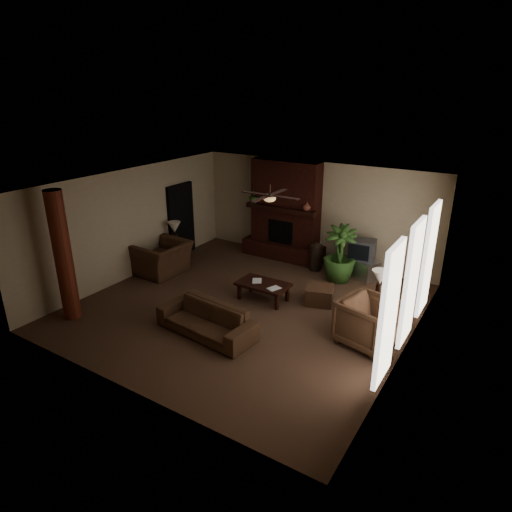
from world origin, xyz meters
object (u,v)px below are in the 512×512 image
Objects in this scene: armchair_left at (162,253)px; floor_vase at (316,255)px; armchair_right at (369,320)px; lamp_right at (380,279)px; sofa at (206,315)px; coffee_table at (263,285)px; side_table_right at (375,309)px; lamp_left at (174,229)px; floor_plant at (339,265)px; ottoman at (319,295)px; side_table_left at (175,254)px; log_column at (63,257)px; tv_stand at (362,268)px.

armchair_left reaches higher than floor_vase.
armchair_right is 1.03m from lamp_right.
sofa is 1.89m from coffee_table.
side_table_right is (2.72, 2.29, -0.14)m from sofa.
lamp_right is (5.87, -0.34, 0.00)m from lamp_left.
lamp_left is at bearing -163.45° from floor_plant.
ottoman is at bearing 171.75° from lamp_right.
ottoman is at bearing 66.20° from sofa.
side_table_right is at bearing -6.49° from ottoman.
floor_plant is 4.55m from side_table_left.
sofa is at bearing -107.88° from floor_plant.
coffee_table is 2.34m from floor_vase.
ottoman is at bearing -1.79° from lamp_left.
ottoman is at bearing 67.22° from armchair_right.
side_table_left is 0.73m from lamp_left.
side_table_right is (5.60, 0.46, -0.29)m from armchair_left.
armchair_left reaches higher than coffee_table.
lamp_left reaches higher than side_table_left.
log_column reaches higher than floor_vase.
side_table_right is (1.03, -2.10, 0.03)m from tv_stand.
floor_vase is 3.09m from lamp_right.
sofa is 3.50× the size of ottoman.
side_table_right is at bearing 137.18° from lamp_right.
side_table_left is at bearing -89.21° from lamp_left.
sofa is 3.82× the size of side_table_left.
ottoman is 0.92× the size of lamp_left.
tv_stand is at bearing 49.60° from log_column.
side_table_right is 0.85× the size of lamp_right.
ottoman is (-1.51, 1.10, -0.32)m from armchair_right.
sofa is 3.23× the size of lamp_left.
tv_stand is 1.26m from floor_vase.
log_column is 2.95m from armchair_left.
tv_stand is at bearing 34.83° from armchair_right.
log_column is at bearing -86.81° from lamp_left.
side_table_left is at bearing 91.98° from armchair_right.
sofa is at bearing 128.18° from armchair_right.
armchair_right is 1.21× the size of tv_stand.
coffee_table is 1.41× the size of tv_stand.
floor_vase is 1.40× the size of side_table_left.
log_column is 6.48m from floor_plant.
armchair_left reaches higher than floor_plant.
ottoman is 1.97m from tv_stand.
tv_stand is 2.33m from side_table_right.
side_table_right reaches higher than tv_stand.
sofa reaches higher than side_table_left.
floor_vase is (3.35, 5.21, -0.97)m from log_column.
log_column is 3.72m from side_table_left.
lamp_left is (-5.98, 1.24, 0.49)m from armchair_right.
log_column is 2.15× the size of armchair_left.
log_column is at bearing 125.34° from armchair_right.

